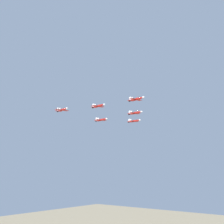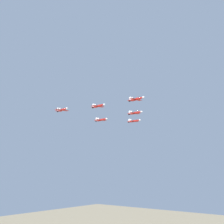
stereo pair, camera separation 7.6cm
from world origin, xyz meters
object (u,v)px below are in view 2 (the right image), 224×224
at_px(jet_lead, 136,99).
at_px(jet_left_outer, 134,121).
at_px(jet_left_wingman, 135,113).
at_px(jet_right_wingman, 99,106).
at_px(jet_right_outer, 62,110).
at_px(jet_slot_rear, 101,120).

relative_size(jet_lead, jet_left_outer, 1.01).
relative_size(jet_left_wingman, jet_right_wingman, 1.04).
xyz_separation_m(jet_left_wingman, jet_right_outer, (29.70, 42.63, -0.65)).
height_order(jet_lead, jet_right_outer, jet_lead).
distance_m(jet_right_wingman, jet_slot_rear, 25.42).
bearing_deg(jet_right_wingman, jet_lead, 39.57).
relative_size(jet_lead, jet_right_wingman, 1.04).
bearing_deg(jet_right_outer, jet_right_wingman, 41.07).
xyz_separation_m(jet_right_wingman, jet_left_outer, (7.20, -51.46, -2.85)).
distance_m(jet_right_wingman, jet_right_outer, 24.95).
relative_size(jet_right_wingman, jet_slot_rear, 0.98).
relative_size(jet_left_outer, jet_slot_rear, 1.01).
relative_size(jet_right_wingman, jet_left_outer, 0.97).
distance_m(jet_left_wingman, jet_right_wingman, 32.26).
distance_m(jet_left_wingman, jet_left_outer, 24.97).
bearing_deg(jet_right_wingman, jet_left_outer, 110.62).
height_order(jet_lead, jet_left_outer, jet_lead).
bearing_deg(jet_lead, jet_right_outer, -139.72).
xyz_separation_m(jet_left_wingman, jet_slot_rear, (22.20, 11.27, -4.22)).
xyz_separation_m(jet_right_wingman, jet_slot_rear, (14.70, -20.09, -5.14)).
bearing_deg(jet_left_outer, jet_right_wingman, -69.60).
bearing_deg(jet_left_outer, jet_lead, -41.38).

